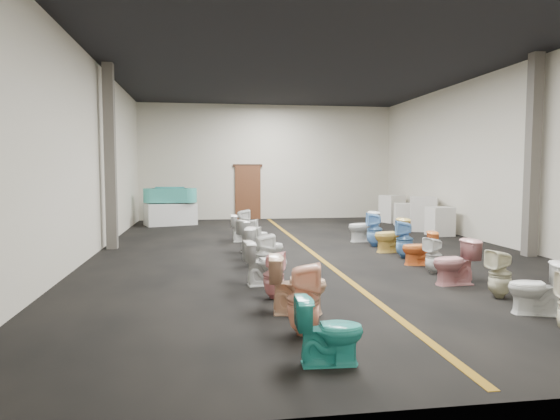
{
  "coord_description": "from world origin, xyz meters",
  "views": [
    {
      "loc": [
        -2.48,
        -11.68,
        1.93
      ],
      "look_at": [
        -0.56,
        1.0,
        0.91
      ],
      "focal_mm": 32.0,
      "sensor_mm": 36.0,
      "label": 1
    }
  ],
  "objects_px": {
    "toilet_left_5": "(264,255)",
    "toilet_left_10": "(244,228)",
    "display_table": "(170,214)",
    "appliance_crate_d": "(392,209)",
    "toilet_left_3": "(274,275)",
    "toilet_right_3": "(455,262)",
    "appliance_crate_b": "(423,214)",
    "toilet_left_1": "(303,299)",
    "toilet_left_8": "(254,236)",
    "toilet_left_11": "(243,224)",
    "toilet_left_7": "(253,243)",
    "toilet_right_4": "(434,255)",
    "toilet_left_6": "(265,247)",
    "toilet_left_2": "(298,284)",
    "toilet_right_6": "(405,240)",
    "toilet_left_0": "(329,331)",
    "toilet_right_8": "(375,230)",
    "toilet_right_7": "(391,235)",
    "toilet_left_9": "(251,233)",
    "appliance_crate_a": "(440,221)",
    "appliance_crate_c": "(405,215)",
    "toilet_right_2": "(500,274)",
    "bathtub": "(170,195)",
    "toilet_left_4": "(266,263)",
    "toilet_right_1": "(537,288)",
    "toilet_right_5": "(419,248)",
    "toilet_right_9": "(363,227)"
  },
  "relations": [
    {
      "from": "toilet_right_8",
      "to": "appliance_crate_b",
      "type": "bearing_deg",
      "value": 147.89
    },
    {
      "from": "toilet_left_4",
      "to": "bathtub",
      "type": "bearing_deg",
      "value": 6.01
    },
    {
      "from": "toilet_right_3",
      "to": "toilet_right_7",
      "type": "xyz_separation_m",
      "value": [
        0.17,
        3.36,
        0.02
      ]
    },
    {
      "from": "toilet_left_8",
      "to": "toilet_left_11",
      "type": "xyz_separation_m",
      "value": [
        -0.07,
        2.56,
        0.02
      ]
    },
    {
      "from": "toilet_left_6",
      "to": "toilet_right_4",
      "type": "height_order",
      "value": "toilet_left_6"
    },
    {
      "from": "toilet_left_9",
      "to": "toilet_right_6",
      "type": "distance_m",
      "value": 3.88
    },
    {
      "from": "toilet_right_3",
      "to": "toilet_right_5",
      "type": "distance_m",
      "value": 1.76
    },
    {
      "from": "appliance_crate_a",
      "to": "appliance_crate_c",
      "type": "height_order",
      "value": "appliance_crate_a"
    },
    {
      "from": "toilet_left_1",
      "to": "toilet_left_0",
      "type": "bearing_deg",
      "value": -164.56
    },
    {
      "from": "toilet_left_9",
      "to": "toilet_right_9",
      "type": "height_order",
      "value": "toilet_right_9"
    },
    {
      "from": "appliance_crate_b",
      "to": "toilet_left_1",
      "type": "xyz_separation_m",
      "value": [
        -5.75,
        -9.38,
        -0.12
      ]
    },
    {
      "from": "bathtub",
      "to": "toilet_left_2",
      "type": "distance_m",
      "value": 11.7
    },
    {
      "from": "toilet_left_7",
      "to": "toilet_right_3",
      "type": "relative_size",
      "value": 0.91
    },
    {
      "from": "toilet_right_4",
      "to": "toilet_left_6",
      "type": "bearing_deg",
      "value": -129.52
    },
    {
      "from": "bathtub",
      "to": "toilet_right_1",
      "type": "xyz_separation_m",
      "value": [
        5.58,
        -11.94,
        -0.71
      ]
    },
    {
      "from": "appliance_crate_d",
      "to": "toilet_left_9",
      "type": "xyz_separation_m",
      "value": [
        -5.73,
        -5.11,
        -0.16
      ]
    },
    {
      "from": "toilet_left_0",
      "to": "toilet_left_10",
      "type": "xyz_separation_m",
      "value": [
        -0.17,
        8.69,
        0.02
      ]
    },
    {
      "from": "toilet_right_2",
      "to": "toilet_left_6",
      "type": "bearing_deg",
      "value": -140.68
    },
    {
      "from": "toilet_left_5",
      "to": "toilet_right_8",
      "type": "distance_m",
      "value": 4.39
    },
    {
      "from": "toilet_left_2",
      "to": "toilet_left_3",
      "type": "distance_m",
      "value": 0.84
    },
    {
      "from": "toilet_left_0",
      "to": "toilet_left_4",
      "type": "relative_size",
      "value": 0.91
    },
    {
      "from": "toilet_right_4",
      "to": "toilet_right_8",
      "type": "xyz_separation_m",
      "value": [
        0.02,
        3.36,
        0.09
      ]
    },
    {
      "from": "toilet_left_10",
      "to": "toilet_right_2",
      "type": "height_order",
      "value": "toilet_right_2"
    },
    {
      "from": "toilet_right_8",
      "to": "toilet_left_5",
      "type": "bearing_deg",
      "value": -36.53
    },
    {
      "from": "appliance_crate_d",
      "to": "toilet_left_0",
      "type": "relative_size",
      "value": 1.47
    },
    {
      "from": "appliance_crate_b",
      "to": "toilet_left_0",
      "type": "relative_size",
      "value": 1.58
    },
    {
      "from": "toilet_right_6",
      "to": "toilet_right_8",
      "type": "height_order",
      "value": "toilet_right_8"
    },
    {
      "from": "toilet_left_1",
      "to": "toilet_right_6",
      "type": "xyz_separation_m",
      "value": [
        3.19,
        4.7,
        -0.01
      ]
    },
    {
      "from": "toilet_left_0",
      "to": "appliance_crate_b",
      "type": "bearing_deg",
      "value": -26.08
    },
    {
      "from": "toilet_right_1",
      "to": "toilet_left_6",
      "type": "bearing_deg",
      "value": -121.46
    },
    {
      "from": "toilet_left_4",
      "to": "toilet_right_1",
      "type": "height_order",
      "value": "toilet_left_4"
    },
    {
      "from": "toilet_left_2",
      "to": "toilet_right_1",
      "type": "relative_size",
      "value": 1.1
    },
    {
      "from": "appliance_crate_b",
      "to": "toilet_left_8",
      "type": "distance_m",
      "value": 6.62
    },
    {
      "from": "toilet_left_2",
      "to": "toilet_right_6",
      "type": "height_order",
      "value": "toilet_right_6"
    },
    {
      "from": "toilet_right_6",
      "to": "toilet_right_9",
      "type": "distance_m",
      "value": 2.62
    },
    {
      "from": "toilet_left_3",
      "to": "toilet_right_3",
      "type": "distance_m",
      "value": 3.17
    },
    {
      "from": "display_table",
      "to": "appliance_crate_d",
      "type": "relative_size",
      "value": 1.71
    },
    {
      "from": "toilet_left_3",
      "to": "toilet_left_7",
      "type": "xyz_separation_m",
      "value": [
        0.01,
        3.45,
        -0.01
      ]
    },
    {
      "from": "bathtub",
      "to": "toilet_left_5",
      "type": "relative_size",
      "value": 2.44
    },
    {
      "from": "toilet_left_11",
      "to": "toilet_right_1",
      "type": "xyz_separation_m",
      "value": [
        3.31,
        -8.29,
        -0.04
      ]
    },
    {
      "from": "toilet_left_11",
      "to": "toilet_left_5",
      "type": "bearing_deg",
      "value": 167.4
    },
    {
      "from": "toilet_left_9",
      "to": "toilet_right_1",
      "type": "distance_m",
      "value": 7.32
    },
    {
      "from": "toilet_left_5",
      "to": "toilet_left_6",
      "type": "relative_size",
      "value": 0.98
    },
    {
      "from": "toilet_right_6",
      "to": "toilet_right_8",
      "type": "bearing_deg",
      "value": -163.16
    },
    {
      "from": "toilet_left_0",
      "to": "toilet_left_4",
      "type": "distance_m",
      "value": 3.53
    },
    {
      "from": "bathtub",
      "to": "toilet_left_1",
      "type": "xyz_separation_m",
      "value": [
        2.34,
        -12.31,
        -0.64
      ]
    },
    {
      "from": "toilet_left_9",
      "to": "toilet_right_4",
      "type": "bearing_deg",
      "value": -125.09
    },
    {
      "from": "toilet_left_5",
      "to": "toilet_left_10",
      "type": "bearing_deg",
      "value": -7.98
    },
    {
      "from": "toilet_left_1",
      "to": "toilet_left_7",
      "type": "bearing_deg",
      "value": 11.22
    },
    {
      "from": "toilet_right_3",
      "to": "toilet_right_6",
      "type": "distance_m",
      "value": 2.54
    }
  ]
}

